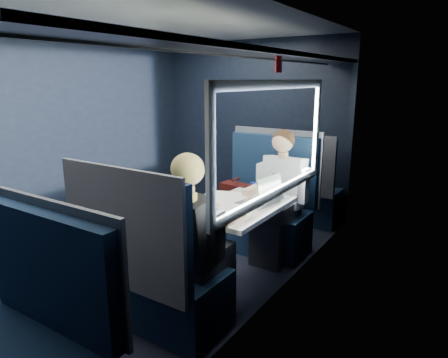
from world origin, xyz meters
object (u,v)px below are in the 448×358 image
Objects in this scene: seat_bay_far at (152,275)px; seat_row_front at (298,191)px; table at (237,213)px; laptop at (263,196)px; seat_bay_near at (263,209)px; bottle_small at (274,189)px; man at (279,190)px; cup at (282,192)px; seat_row_back at (33,345)px; woman at (193,234)px.

seat_row_front is (0.00, 2.67, -0.00)m from seat_bay_far.
laptop reaches higher than table.
seat_bay_near and seat_bay_far have the same top height.
seat_bay_far is at bearing -89.60° from seat_bay_near.
seat_bay_far is 5.17× the size of bottle_small.
man is at bearing -77.17° from seat_row_front.
bottle_small is at bearing 71.58° from seat_bay_far.
table is 0.50m from cup.
seat_bay_far is 15.88× the size of cup.
cup is at bearing -46.29° from seat_bay_near.
table is 0.93m from seat_bay_near.
table is at bearing -140.58° from laptop.
seat_bay_far reaches higher than cup.
seat_row_back is at bearing -100.53° from bottle_small.
bottle_small reaches higher than cup.
woman is at bearing 77.07° from seat_row_back.
bottle_small is (0.39, 2.09, 0.44)m from seat_row_back.
seat_bay_far is 1.42m from cup.
woman reaches higher than cup.
seat_bay_far is at bearing -106.94° from cup.
table is at bearing 84.20° from seat_row_back.
bottle_small is at bearing -71.45° from man.
man and woman have the same top height.
seat_bay_near is 2.67m from seat_row_back.
cup is at bearing 63.63° from table.
woman is at bearing -84.55° from table.
seat_bay_near is 5.17× the size of bottle_small.
man is at bearing 84.28° from seat_row_back.
seat_row_front is at bearing 106.45° from cup.
seat_row_back is (0.00, -0.92, -0.00)m from seat_bay_far.
bottle_small is (0.21, 0.29, 0.18)m from table.
seat_row_front reaches higher than laptop.
seat_bay_near is at bearing 99.43° from woman.
man is (0.25, 1.57, 0.30)m from seat_bay_far.
seat_bay_far is at bearing -101.78° from table.
man is (0.26, -0.17, 0.30)m from seat_bay_near.
seat_bay_near is 0.83m from bottle_small.
seat_row_front is 3.16× the size of laptop.
table is 0.27m from laptop.
laptop is (0.36, 1.02, 0.39)m from seat_bay_far.
bottle_small is (0.40, -0.58, 0.43)m from seat_bay_near.
man is 1.41m from woman.
bottle_small is at bearing -94.92° from cup.
seat_bay_near reaches higher than bottle_small.
seat_bay_far is at bearing -109.38° from laptop.
seat_bay_far is at bearing -146.18° from woman.
seat_row_front is at bearing 102.25° from laptop.
woman is (0.00, -1.41, 0.01)m from man.
table is 0.76× the size of man.
woman is at bearing -90.00° from man.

